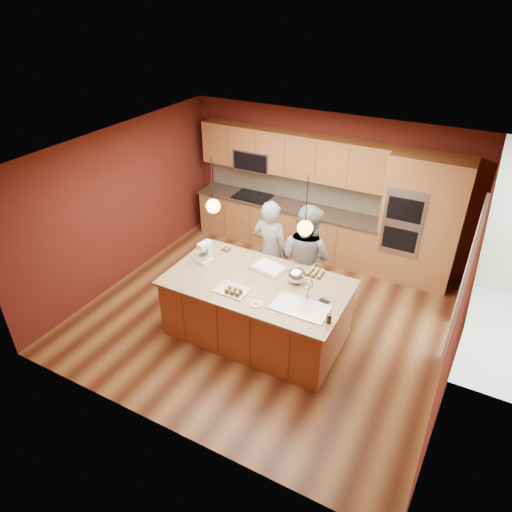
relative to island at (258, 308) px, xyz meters
The scene contains 24 objects.
floor 0.68m from the island, 104.86° to the left, with size 5.50×5.50×0.00m, color #43200F.
ceiling 2.26m from the island, 104.86° to the left, with size 5.50×5.50×0.00m, color white.
wall_back 3.08m from the island, 92.34° to the left, with size 5.50×5.50×0.00m, color #4D1912.
wall_front 2.22m from the island, 93.38° to the right, with size 5.50×5.50×0.00m, color #4D1912.
wall_left 3.03m from the island, behind, with size 5.00×5.00×0.00m, color #4D1912.
wall_right 2.80m from the island, ahead, with size 5.00×5.00×0.00m, color #4D1912.
cabinet_run 2.86m from the island, 106.50° to the left, with size 3.74×0.64×2.30m.
oven_column 3.23m from the island, 56.93° to the left, with size 1.30×0.62×2.30m.
doorway_trim 2.95m from the island, 25.68° to the left, with size 0.08×1.11×2.20m, color silver, non-canonical shape.
pendant_left 1.66m from the island, behind, with size 0.20×0.20×0.80m.
pendant_right 1.65m from the island, ahead, with size 0.20×0.20×0.80m.
island is the anchor object (origin of this frame).
person_left 1.10m from the island, 106.58° to the left, with size 0.64×0.42×1.77m, color black.
person_right 1.12m from the island, 71.57° to the left, with size 0.89×0.69×1.83m, color slate.
stand_mixer 1.15m from the island, behind, with size 0.21×0.27×0.34m.
sheet_cake 0.62m from the island, 91.84° to the left, with size 0.57×0.46×0.05m.
cooling_rack 0.64m from the island, 121.41° to the right, with size 0.46×0.33×0.02m, color #B4B7BC.
mixing_bowl 0.80m from the island, 28.45° to the left, with size 0.27×0.27×0.23m, color silver.
plate 0.71m from the island, 64.38° to the right, with size 0.18×0.18×0.01m, color silver.
tumbler 1.38m from the island, 17.28° to the right, with size 0.07×0.07×0.13m, color #35250E.
phone 1.11m from the island, ahead, with size 0.14×0.08×0.01m, color black.
cupcakes_left 1.15m from the island, 147.40° to the left, with size 0.15×0.15×0.07m, color tan, non-canonical shape.
cupcakes_rack 0.68m from the island, 111.95° to the right, with size 0.25×0.17×0.07m, color tan, non-canonical shape.
cupcakes_right 1.01m from the island, 40.69° to the left, with size 0.24×0.24×0.07m, color tan, non-canonical shape.
Camera 1 is at (2.63, -5.20, 4.68)m, focal length 32.00 mm.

